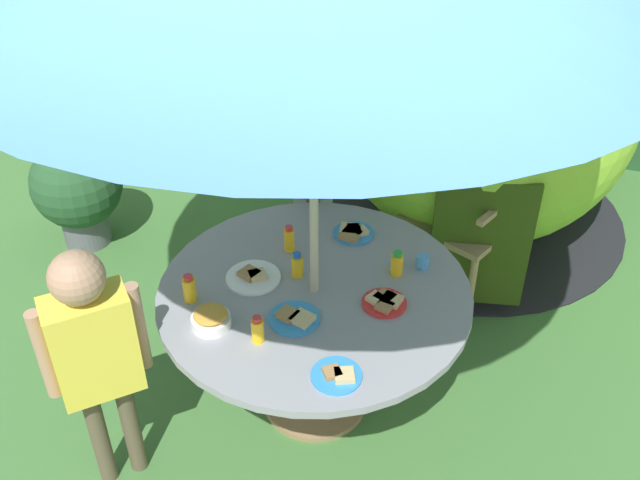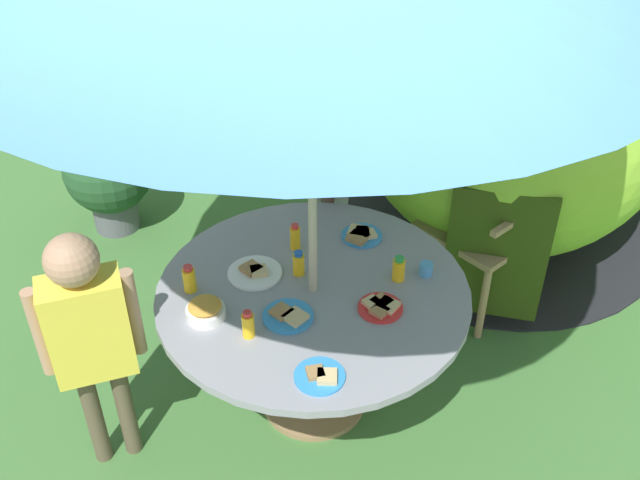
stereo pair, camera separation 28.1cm
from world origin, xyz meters
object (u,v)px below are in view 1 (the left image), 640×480
(juice_bottle_center_front, at_px, (258,330))
(juice_bottle_center_back, at_px, (190,289))
(snack_bowl, at_px, (211,319))
(plate_far_left, at_px, (295,318))
(wooden_chair, at_px, (471,197))
(garden_table, at_px, (315,314))
(plate_mid_right, at_px, (337,375))
(potted_plant, at_px, (77,188))
(child_in_grey_shirt, at_px, (312,147))
(juice_bottle_mid_left, at_px, (289,239))
(dome_tent, at_px, (480,96))
(juice_bottle_far_right, at_px, (397,264))
(juice_bottle_near_right, at_px, (297,265))
(plate_near_left, at_px, (253,277))
(cup_near, at_px, (423,262))
(plate_front_edge, at_px, (385,301))
(plate_back_edge, at_px, (353,232))
(child_in_yellow_shirt, at_px, (94,345))

(juice_bottle_center_front, distance_m, juice_bottle_center_back, 0.39)
(snack_bowl, xyz_separation_m, plate_far_left, (0.31, 0.14, -0.03))
(wooden_chair, bearing_deg, garden_table, -90.00)
(plate_mid_right, bearing_deg, potted_plant, 147.51)
(garden_table, xyz_separation_m, child_in_grey_shirt, (-0.29, 0.86, 0.32))
(juice_bottle_mid_left, bearing_deg, snack_bowl, -102.76)
(plate_far_left, bearing_deg, snack_bowl, -156.39)
(dome_tent, bearing_deg, juice_bottle_far_right, -105.33)
(wooden_chair, height_order, juice_bottle_near_right, wooden_chair)
(potted_plant, height_order, juice_bottle_center_back, juice_bottle_center_back)
(snack_bowl, height_order, plate_far_left, snack_bowl)
(garden_table, distance_m, plate_near_left, 0.32)
(child_in_grey_shirt, distance_m, plate_mid_right, 1.43)
(plate_far_left, bearing_deg, potted_plant, 149.57)
(child_in_grey_shirt, distance_m, juice_bottle_center_back, 1.11)
(juice_bottle_mid_left, distance_m, cup_near, 0.61)
(plate_front_edge, bearing_deg, dome_tent, 85.94)
(child_in_grey_shirt, distance_m, juice_bottle_mid_left, 0.65)
(plate_front_edge, bearing_deg, cup_near, 71.09)
(plate_far_left, distance_m, juice_bottle_center_front, 0.19)
(plate_far_left, distance_m, juice_bottle_near_right, 0.29)
(juice_bottle_near_right, relative_size, juice_bottle_far_right, 1.00)
(plate_back_edge, bearing_deg, cup_near, -21.20)
(potted_plant, distance_m, plate_front_edge, 2.25)
(juice_bottle_far_right, bearing_deg, child_in_grey_shirt, 132.87)
(potted_plant, relative_size, juice_bottle_center_back, 5.34)
(garden_table, bearing_deg, wooden_chair, 65.95)
(wooden_chair, bearing_deg, juice_bottle_mid_left, -103.70)
(plate_far_left, relative_size, juice_bottle_near_right, 1.77)
(garden_table, relative_size, juice_bottle_mid_left, 10.35)
(garden_table, height_order, juice_bottle_near_right, juice_bottle_near_right)
(dome_tent, xyz_separation_m, child_in_grey_shirt, (-0.73, -0.97, 0.05))
(juice_bottle_near_right, bearing_deg, plate_near_left, -155.25)
(plate_mid_right, distance_m, juice_bottle_center_front, 0.37)
(garden_table, xyz_separation_m, juice_bottle_center_front, (-0.12, -0.36, 0.20))
(plate_mid_right, relative_size, juice_bottle_mid_left, 1.49)
(juice_bottle_center_back, height_order, cup_near, juice_bottle_center_back)
(garden_table, height_order, child_in_grey_shirt, child_in_grey_shirt)
(child_in_yellow_shirt, xyz_separation_m, juice_bottle_mid_left, (0.48, 0.87, -0.00))
(child_in_grey_shirt, distance_m, juice_bottle_near_right, 0.82)
(child_in_grey_shirt, height_order, juice_bottle_far_right, child_in_grey_shirt)
(plate_mid_right, xyz_separation_m, juice_bottle_center_back, (-0.72, 0.23, 0.05))
(dome_tent, height_order, potted_plant, dome_tent)
(cup_near, bearing_deg, snack_bowl, -139.18)
(plate_far_left, height_order, plate_near_left, same)
(juice_bottle_far_right, height_order, juice_bottle_mid_left, juice_bottle_mid_left)
(plate_near_left, height_order, cup_near, cup_near)
(plate_back_edge, relative_size, cup_near, 3.25)
(cup_near, bearing_deg, child_in_grey_shirt, 141.09)
(potted_plant, xyz_separation_m, plate_front_edge, (2.07, -0.82, 0.33))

